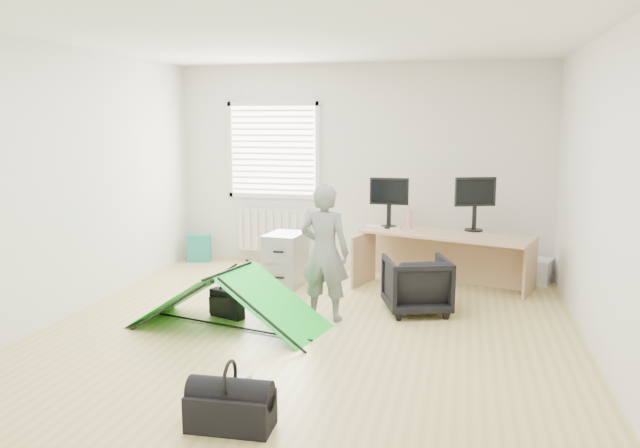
% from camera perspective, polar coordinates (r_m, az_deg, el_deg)
% --- Properties ---
extents(ground, '(5.50, 5.50, 0.00)m').
position_cam_1_polar(ground, '(6.03, -0.88, -9.57)').
color(ground, tan).
rests_on(ground, ground).
extents(back_wall, '(5.00, 0.02, 2.70)m').
position_cam_1_polar(back_wall, '(8.41, 3.66, 5.30)').
color(back_wall, silver).
rests_on(back_wall, ground).
extents(window, '(1.20, 0.06, 1.20)m').
position_cam_1_polar(window, '(8.64, -4.30, 6.74)').
color(window, silver).
rests_on(window, back_wall).
extents(radiator, '(1.00, 0.12, 0.60)m').
position_cam_1_polar(radiator, '(8.72, -4.29, -0.51)').
color(radiator, silver).
rests_on(radiator, back_wall).
extents(desk, '(2.04, 1.18, 0.66)m').
position_cam_1_polar(desk, '(7.44, 11.31, -3.37)').
color(desk, tan).
rests_on(desk, ground).
extents(filing_cabinet, '(0.46, 0.58, 0.63)m').
position_cam_1_polar(filing_cabinet, '(7.49, -3.17, -3.24)').
color(filing_cabinet, '#939497').
rests_on(filing_cabinet, ground).
extents(monitor_left, '(0.47, 0.10, 0.45)m').
position_cam_1_polar(monitor_left, '(7.64, 6.33, 1.34)').
color(monitor_left, black).
rests_on(monitor_left, desk).
extents(monitor_right, '(0.50, 0.27, 0.47)m').
position_cam_1_polar(monitor_right, '(7.59, 13.94, 1.14)').
color(monitor_right, black).
rests_on(monitor_right, desk).
extents(keyboard, '(0.43, 0.17, 0.02)m').
position_cam_1_polar(keyboard, '(7.66, 5.81, -0.26)').
color(keyboard, beige).
rests_on(keyboard, desk).
extents(thermos, '(0.07, 0.07, 0.22)m').
position_cam_1_polar(thermos, '(7.65, 8.21, 0.45)').
color(thermos, '#CB7186').
rests_on(thermos, desk).
extents(office_chair, '(0.80, 0.81, 0.59)m').
position_cam_1_polar(office_chair, '(6.52, 8.82, -5.50)').
color(office_chair, black).
rests_on(office_chair, ground).
extents(person, '(0.52, 0.36, 1.36)m').
position_cam_1_polar(person, '(6.13, 0.42, -2.61)').
color(person, slate).
rests_on(person, ground).
extents(kite, '(1.94, 1.19, 0.56)m').
position_cam_1_polar(kite, '(6.05, -8.36, -6.83)').
color(kite, '#14DB2C').
rests_on(kite, ground).
extents(storage_crate, '(0.62, 0.52, 0.29)m').
position_cam_1_polar(storage_crate, '(8.09, 18.53, -3.98)').
color(storage_crate, silver).
rests_on(storage_crate, ground).
extents(tote_bag, '(0.34, 0.22, 0.38)m').
position_cam_1_polar(tote_bag, '(8.89, -11.00, -2.19)').
color(tote_bag, '#1D8378').
rests_on(tote_bag, ground).
extents(laptop_bag, '(0.39, 0.24, 0.28)m').
position_cam_1_polar(laptop_bag, '(6.39, -8.49, -7.23)').
color(laptop_bag, black).
rests_on(laptop_bag, ground).
extents(white_box, '(0.12, 0.12, 0.09)m').
position_cam_1_polar(white_box, '(4.82, -7.06, -14.08)').
color(white_box, silver).
rests_on(white_box, ground).
extents(duffel_bag, '(0.56, 0.30, 0.24)m').
position_cam_1_polar(duffel_bag, '(4.24, -8.17, -16.53)').
color(duffel_bag, black).
rests_on(duffel_bag, ground).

